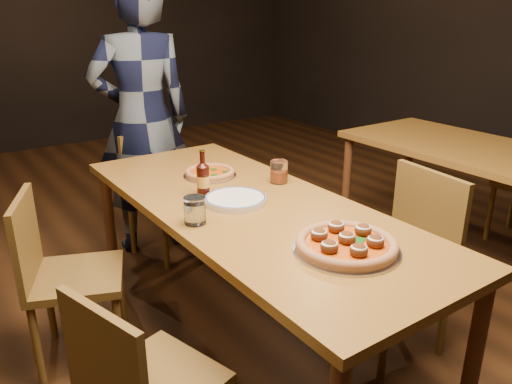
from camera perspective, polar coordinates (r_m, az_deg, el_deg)
ground at (r=2.59m, az=-0.66°, el=-16.98°), size 9.00×9.00×0.00m
table_main at (r=2.24m, az=-0.73°, el=-3.04°), size 0.80×2.00×0.75m
table_right at (r=3.35m, az=26.28°, el=2.77°), size 0.80×2.00×0.75m
chair_main_nw at (r=1.79m, az=-11.45°, el=-20.45°), size 0.47×0.47×0.82m
chair_main_sw at (r=2.43m, az=-19.82°, el=-8.96°), size 0.52×0.52×0.86m
chair_main_e at (r=2.43m, az=15.30°, el=-7.74°), size 0.47×0.47×0.91m
chair_end at (r=3.33m, az=-10.24°, el=-0.13°), size 0.49×0.49×0.85m
pizza_meatball at (r=1.81m, az=10.30°, el=-5.84°), size 0.39×0.39×0.07m
pizza_margherita at (r=2.59m, az=-5.29°, el=2.21°), size 0.27×0.27×0.04m
plate_stack at (r=2.22m, az=-2.37°, el=-0.88°), size 0.27×0.27×0.03m
beer_bottle at (r=2.29m, az=-6.06°, el=1.37°), size 0.06×0.06×0.21m
water_glass at (r=2.01m, az=-7.00°, el=-2.10°), size 0.09×0.09×0.11m
amber_glass at (r=2.47m, az=2.64°, el=2.33°), size 0.09×0.09×0.11m
diner at (r=3.33m, az=-12.89°, el=8.10°), size 0.72×0.54×1.78m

